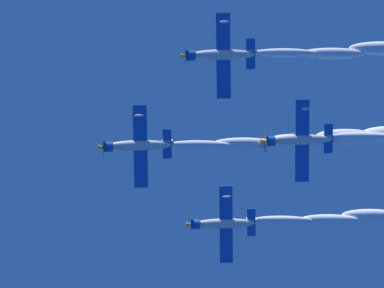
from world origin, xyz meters
name	(u,v)px	position (x,y,z in m)	size (l,w,h in m)	color
airplane_lead	(136,146)	(0.32, -1.04, 93.51)	(9.24, 8.61, 3.44)	silver
airplane_left_wingman	(219,55)	(12.90, 5.06, 95.69)	(9.17, 8.64, 3.47)	silver
airplane_right_wingman	(222,224)	(-7.18, 11.79, 94.43)	(9.33, 8.65, 3.24)	silver
airplane_slot_tail	(298,140)	(6.32, 16.63, 93.74)	(9.31, 8.62, 3.36)	silver
smoke_trail_lead	(362,137)	(8.34, 24.01, 95.01)	(12.63, 34.41, 3.74)	white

